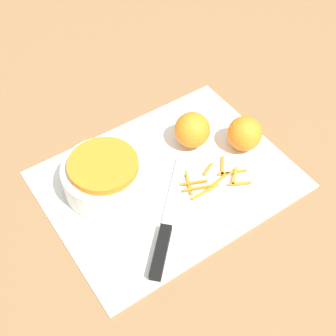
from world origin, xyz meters
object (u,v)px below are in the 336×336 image
orange_left (192,130)px  bowl_speckled (105,175)px  knife (165,235)px  orange_right (245,134)px

orange_left → bowl_speckled: bearing=-179.7°
bowl_speckled → orange_left: size_ratio=2.16×
knife → orange_right: orange_right is taller
bowl_speckled → orange_left: 0.20m
bowl_speckled → knife: (0.03, -0.15, -0.03)m
knife → orange_left: bearing=-2.7°
knife → orange_left: orange_left is taller
knife → orange_right: size_ratio=2.96×
knife → orange_left: size_ratio=2.86×
orange_right → knife: bearing=-160.5°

